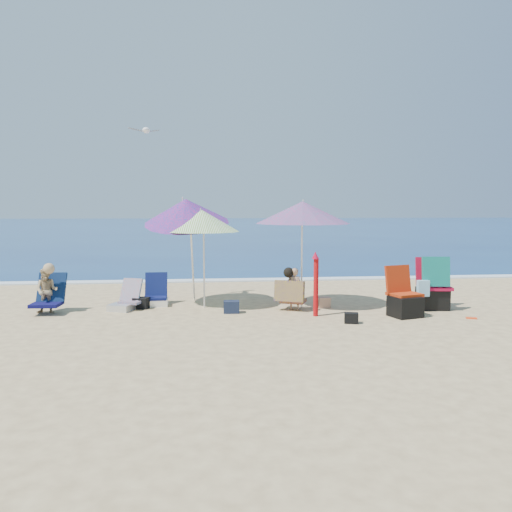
{
  "coord_description": "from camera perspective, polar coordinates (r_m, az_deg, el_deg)",
  "views": [
    {
      "loc": [
        -1.34,
        -9.17,
        2.09
      ],
      "look_at": [
        -0.3,
        1.0,
        1.1
      ],
      "focal_mm": 35.76,
      "sensor_mm": 36.0,
      "label": 1
    }
  ],
  "objects": [
    {
      "name": "sea",
      "position": [
        54.23,
        -4.41,
        3.24
      ],
      "size": [
        120.0,
        80.0,
        0.12
      ],
      "color": "navy",
      "rests_on": "ground"
    },
    {
      "name": "chair_rainbow",
      "position": [
        10.74,
        -14.37,
        -4.99
      ],
      "size": [
        0.73,
        0.73,
        0.61
      ],
      "color": "#C46145",
      "rests_on": "ground"
    },
    {
      "name": "chair_navy",
      "position": [
        11.08,
        -11.12,
        -4.51
      ],
      "size": [
        0.51,
        0.61,
        0.67
      ],
      "color": "#0D1449",
      "rests_on": "ground"
    },
    {
      "name": "person_center",
      "position": [
        10.35,
        4.07,
        -3.75
      ],
      "size": [
        0.72,
        0.66,
        0.87
      ],
      "color": "tan",
      "rests_on": "ground"
    },
    {
      "name": "bag_black_b",
      "position": [
        9.39,
        10.61,
        -6.83
      ],
      "size": [
        0.28,
        0.22,
        0.19
      ],
      "color": "black",
      "rests_on": "ground"
    },
    {
      "name": "seagull",
      "position": [
        11.64,
        -12.21,
        13.58
      ],
      "size": [
        0.66,
        0.49,
        0.12
      ],
      "color": "white"
    },
    {
      "name": "camp_chair_left",
      "position": [
        10.17,
        16.24,
        -4.9
      ],
      "size": [
        0.69,
        0.73,
        0.96
      ],
      "color": "#B92F0D",
      "rests_on": "ground"
    },
    {
      "name": "camp_chair_right",
      "position": [
        11.04,
        19.14,
        -3.6
      ],
      "size": [
        0.82,
        0.72,
        1.1
      ],
      "color": "#A70B2E",
      "rests_on": "ground"
    },
    {
      "name": "furled_umbrella",
      "position": [
        9.79,
        6.71,
        -2.77
      ],
      "size": [
        0.13,
        0.13,
        1.25
      ],
      "color": "#AF0C0F",
      "rests_on": "ground"
    },
    {
      "name": "orange_item",
      "position": [
        10.41,
        22.95,
        -6.42
      ],
      "size": [
        0.21,
        0.15,
        0.03
      ],
      "color": "#F8451A",
      "rests_on": "ground"
    },
    {
      "name": "bag_black_a",
      "position": [
        10.81,
        -12.72,
        -5.14
      ],
      "size": [
        0.36,
        0.3,
        0.23
      ],
      "color": "black",
      "rests_on": "ground"
    },
    {
      "name": "ground",
      "position": [
        9.5,
        2.43,
        -7.18
      ],
      "size": [
        120.0,
        120.0,
        0.0
      ],
      "color": "#D8BC84",
      "rests_on": "ground"
    },
    {
      "name": "foam",
      "position": [
        14.48,
        -0.46,
        -2.69
      ],
      "size": [
        120.0,
        0.5,
        0.04
      ],
      "color": "white",
      "rests_on": "ground"
    },
    {
      "name": "umbrella_striped",
      "position": [
        10.56,
        -6.05,
        3.92
      ],
      "size": [
        1.76,
        1.76,
        2.06
      ],
      "color": "silver",
      "rests_on": "ground"
    },
    {
      "name": "umbrella_blue",
      "position": [
        10.83,
        -7.8,
        5.0
      ],
      "size": [
        2.01,
        2.07,
        2.44
      ],
      "color": "white",
      "rests_on": "ground"
    },
    {
      "name": "umbrella_turquoise",
      "position": [
        10.62,
        5.23,
        4.86
      ],
      "size": [
        2.29,
        2.29,
        2.24
      ],
      "color": "white",
      "rests_on": "ground"
    },
    {
      "name": "bag_tan",
      "position": [
        10.73,
        7.58,
        -5.17
      ],
      "size": [
        0.27,
        0.21,
        0.21
      ],
      "color": "tan",
      "rests_on": "ground"
    },
    {
      "name": "person_left",
      "position": [
        10.83,
        -22.3,
        -3.58
      ],
      "size": [
        0.59,
        0.7,
        0.99
      ],
      "color": "tan",
      "rests_on": "ground"
    },
    {
      "name": "bag_navy_a",
      "position": [
        10.12,
        -2.76,
        -5.71
      ],
      "size": [
        0.32,
        0.24,
        0.24
      ],
      "color": "#182136",
      "rests_on": "ground"
    }
  ]
}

